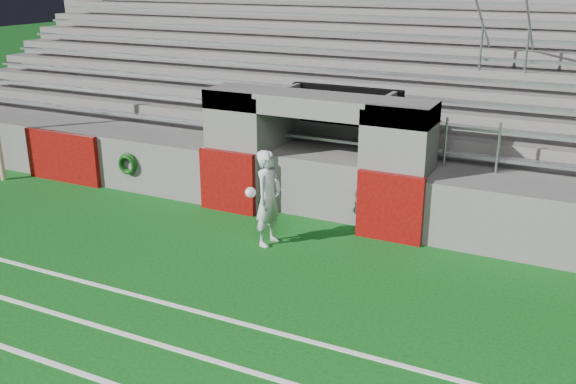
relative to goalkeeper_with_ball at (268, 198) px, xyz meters
The scene contains 4 objects.
ground 2.03m from the goalkeeper_with_ball, 83.47° to the right, with size 90.00×90.00×0.00m, color #0C4912.
stadium_structure 6.21m from the goalkeeper_with_ball, 88.09° to the left, with size 26.00×8.48×5.42m.
goalkeeper_with_ball is the anchor object (origin of this frame).
hose_coil 4.43m from the goalkeeper_with_ball, 165.15° to the left, with size 0.49×0.14×0.51m.
Camera 1 is at (5.08, -8.18, 4.97)m, focal length 40.00 mm.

